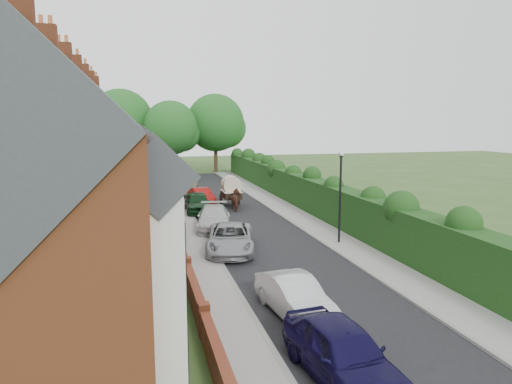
{
  "coord_description": "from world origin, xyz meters",
  "views": [
    {
      "loc": [
        -7.18,
        -18.47,
        6.71
      ],
      "look_at": [
        0.14,
        9.61,
        2.2
      ],
      "focal_mm": 32.0,
      "sensor_mm": 36.0,
      "label": 1
    }
  ],
  "objects_px": {
    "lamppost": "(340,185)",
    "car_silver_a": "(295,296)",
    "car_beige": "(185,187)",
    "car_grey": "(177,176)",
    "horse": "(237,200)",
    "car_navy": "(342,352)",
    "car_white": "(214,218)",
    "car_silver_b": "(230,238)",
    "car_red": "(201,196)",
    "car_black": "(176,173)",
    "horse_cart": "(231,189)",
    "car_green": "(198,202)"
  },
  "relations": [
    {
      "from": "lamppost",
      "to": "car_silver_a",
      "type": "height_order",
      "value": "lamppost"
    },
    {
      "from": "car_silver_a",
      "to": "car_beige",
      "type": "relative_size",
      "value": 0.85
    },
    {
      "from": "car_grey",
      "to": "horse",
      "type": "height_order",
      "value": "horse"
    },
    {
      "from": "car_navy",
      "to": "car_white",
      "type": "height_order",
      "value": "car_navy"
    },
    {
      "from": "car_silver_b",
      "to": "car_red",
      "type": "bearing_deg",
      "value": 100.36
    },
    {
      "from": "car_black",
      "to": "horse_cart",
      "type": "bearing_deg",
      "value": -89.14
    },
    {
      "from": "car_white",
      "to": "car_black",
      "type": "bearing_deg",
      "value": 100.23
    },
    {
      "from": "car_silver_a",
      "to": "car_beige",
      "type": "distance_m",
      "value": 28.02
    },
    {
      "from": "car_green",
      "to": "car_white",
      "type": "bearing_deg",
      "value": -84.72
    },
    {
      "from": "car_silver_a",
      "to": "car_grey",
      "type": "height_order",
      "value": "car_grey"
    },
    {
      "from": "car_green",
      "to": "car_beige",
      "type": "height_order",
      "value": "car_green"
    },
    {
      "from": "car_black",
      "to": "horse_cart",
      "type": "xyz_separation_m",
      "value": [
        2.88,
        -18.22,
        0.64
      ]
    },
    {
      "from": "car_red",
      "to": "car_beige",
      "type": "bearing_deg",
      "value": 89.72
    },
    {
      "from": "horse",
      "to": "car_red",
      "type": "bearing_deg",
      "value": -56.69
    },
    {
      "from": "car_green",
      "to": "horse_cart",
      "type": "height_order",
      "value": "horse_cart"
    },
    {
      "from": "car_navy",
      "to": "car_green",
      "type": "xyz_separation_m",
      "value": [
        -0.79,
        23.11,
        -0.02
      ]
    },
    {
      "from": "car_red",
      "to": "car_black",
      "type": "bearing_deg",
      "value": 84.24
    },
    {
      "from": "lamppost",
      "to": "car_beige",
      "type": "distance_m",
      "value": 20.97
    },
    {
      "from": "lamppost",
      "to": "car_silver_b",
      "type": "distance_m",
      "value": 6.61
    },
    {
      "from": "car_red",
      "to": "car_beige",
      "type": "relative_size",
      "value": 0.82
    },
    {
      "from": "lamppost",
      "to": "car_black",
      "type": "xyz_separation_m",
      "value": [
        -6.32,
        31.0,
        -2.54
      ]
    },
    {
      "from": "car_green",
      "to": "horse",
      "type": "bearing_deg",
      "value": 1.37
    },
    {
      "from": "horse_cart",
      "to": "lamppost",
      "type": "bearing_deg",
      "value": -74.94
    },
    {
      "from": "car_grey",
      "to": "horse",
      "type": "xyz_separation_m",
      "value": [
        2.96,
        -17.78,
        0.11
      ]
    },
    {
      "from": "car_silver_a",
      "to": "horse",
      "type": "relative_size",
      "value": 2.17
    },
    {
      "from": "car_green",
      "to": "car_black",
      "type": "height_order",
      "value": "car_green"
    },
    {
      "from": "horse_cart",
      "to": "car_grey",
      "type": "bearing_deg",
      "value": 100.67
    },
    {
      "from": "car_grey",
      "to": "car_black",
      "type": "height_order",
      "value": "car_black"
    },
    {
      "from": "car_silver_a",
      "to": "car_beige",
      "type": "height_order",
      "value": "car_silver_a"
    },
    {
      "from": "car_red",
      "to": "horse",
      "type": "height_order",
      "value": "horse"
    },
    {
      "from": "car_silver_b",
      "to": "car_white",
      "type": "distance_m",
      "value": 5.06
    },
    {
      "from": "car_silver_a",
      "to": "car_silver_b",
      "type": "distance_m",
      "value": 8.3
    },
    {
      "from": "lamppost",
      "to": "car_navy",
      "type": "relative_size",
      "value": 1.13
    },
    {
      "from": "car_black",
      "to": "horse",
      "type": "relative_size",
      "value": 2.32
    },
    {
      "from": "car_white",
      "to": "car_navy",
      "type": "bearing_deg",
      "value": -78.56
    },
    {
      "from": "car_red",
      "to": "car_beige",
      "type": "xyz_separation_m",
      "value": [
        -0.77,
        5.6,
        0.02
      ]
    },
    {
      "from": "car_navy",
      "to": "car_grey",
      "type": "xyz_separation_m",
      "value": [
        -0.79,
        40.84,
        -0.07
      ]
    },
    {
      "from": "car_navy",
      "to": "car_white",
      "type": "distance_m",
      "value": 17.48
    },
    {
      "from": "car_white",
      "to": "horse_cart",
      "type": "height_order",
      "value": "horse_cart"
    },
    {
      "from": "car_white",
      "to": "car_grey",
      "type": "distance_m",
      "value": 23.37
    },
    {
      "from": "car_grey",
      "to": "car_navy",
      "type": "bearing_deg",
      "value": -93.17
    },
    {
      "from": "lamppost",
      "to": "car_navy",
      "type": "bearing_deg",
      "value": -114.47
    },
    {
      "from": "car_silver_a",
      "to": "car_red",
      "type": "height_order",
      "value": "car_silver_a"
    },
    {
      "from": "lamppost",
      "to": "car_grey",
      "type": "xyz_separation_m",
      "value": [
        -6.4,
        28.51,
        -2.6
      ]
    },
    {
      "from": "car_white",
      "to": "car_grey",
      "type": "height_order",
      "value": "car_white"
    },
    {
      "from": "car_silver_b",
      "to": "car_green",
      "type": "xyz_separation_m",
      "value": [
        -0.32,
        10.7,
        0.05
      ]
    },
    {
      "from": "car_white",
      "to": "car_beige",
      "type": "bearing_deg",
      "value": 100.9
    },
    {
      "from": "horse",
      "to": "lamppost",
      "type": "bearing_deg",
      "value": 108.84
    },
    {
      "from": "car_beige",
      "to": "car_black",
      "type": "relative_size",
      "value": 1.1
    },
    {
      "from": "car_silver_b",
      "to": "car_green",
      "type": "bearing_deg",
      "value": 103.88
    }
  ]
}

